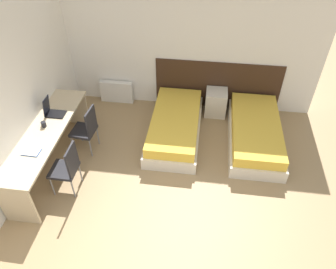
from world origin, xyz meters
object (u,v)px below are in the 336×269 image
object	(u,v)px
bed_near_door	(255,133)
nightstand	(216,103)
chair_near_notebook	(67,167)
laptop	(53,111)
chair_near_laptop	(86,128)
bed_near_window	(175,126)

from	to	relation	value
bed_near_door	nightstand	distance (m)	1.10
chair_near_notebook	laptop	world-z (taller)	laptop
bed_near_door	chair_near_notebook	distance (m)	3.41
chair_near_laptop	laptop	world-z (taller)	laptop
chair_near_laptop	laptop	bearing A→B (deg)	-172.23
chair_near_laptop	bed_near_door	bearing A→B (deg)	16.59
bed_near_window	bed_near_door	xyz separation A→B (m)	(1.51, 0.00, 0.00)
bed_near_window	chair_near_laptop	xyz separation A→B (m)	(-1.51, -0.61, 0.29)
bed_near_door	chair_near_laptop	size ratio (longest dim) A/B	2.19
bed_near_window	nightstand	xyz separation A→B (m)	(0.75, 0.80, 0.06)
bed_near_window	nightstand	size ratio (longest dim) A/B	3.74
bed_near_door	chair_near_notebook	world-z (taller)	chair_near_notebook
bed_near_window	laptop	distance (m)	2.23
bed_near_door	laptop	xyz separation A→B (m)	(-3.54, -0.64, 0.63)
laptop	nightstand	bearing A→B (deg)	27.09
bed_near_door	chair_near_notebook	xyz separation A→B (m)	(-3.02, -1.56, 0.29)
bed_near_door	nightstand	bearing A→B (deg)	133.40
bed_near_window	chair_near_notebook	size ratio (longest dim) A/B	2.19
bed_near_window	nightstand	world-z (taller)	nightstand
chair_near_notebook	bed_near_door	bearing A→B (deg)	27.99
bed_near_door	chair_near_laptop	bearing A→B (deg)	-168.54
bed_near_door	nightstand	world-z (taller)	nightstand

